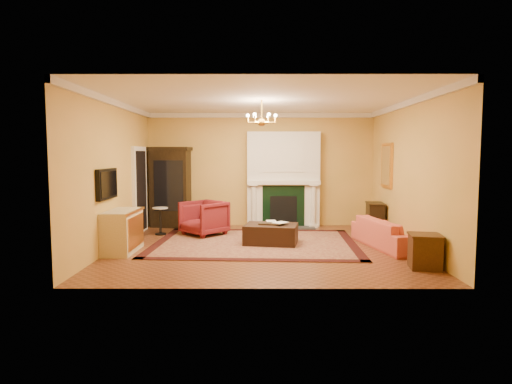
{
  "coord_description": "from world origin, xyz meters",
  "views": [
    {
      "loc": [
        -0.09,
        -8.69,
        1.9
      ],
      "look_at": [
        -0.11,
        0.3,
        1.12
      ],
      "focal_mm": 30.0,
      "sensor_mm": 36.0,
      "label": 1
    }
  ],
  "objects_px": {
    "wingback_armchair": "(204,216)",
    "console_table": "(375,218)",
    "leather_ottoman": "(271,234)",
    "coral_sofa": "(390,228)",
    "commode": "(122,231)",
    "pedestal_table": "(160,219)",
    "end_table": "(425,252)",
    "china_cabinet": "(170,189)"
  },
  "relations": [
    {
      "from": "pedestal_table",
      "to": "commode",
      "type": "bearing_deg",
      "value": -100.54
    },
    {
      "from": "pedestal_table",
      "to": "leather_ottoman",
      "type": "height_order",
      "value": "pedestal_table"
    },
    {
      "from": "pedestal_table",
      "to": "coral_sofa",
      "type": "relative_size",
      "value": 0.33
    },
    {
      "from": "pedestal_table",
      "to": "commode",
      "type": "relative_size",
      "value": 0.59
    },
    {
      "from": "pedestal_table",
      "to": "commode",
      "type": "height_order",
      "value": "commode"
    },
    {
      "from": "pedestal_table",
      "to": "end_table",
      "type": "bearing_deg",
      "value": -30.52
    },
    {
      "from": "commode",
      "to": "end_table",
      "type": "relative_size",
      "value": 2.0
    },
    {
      "from": "leather_ottoman",
      "to": "end_table",
      "type": "bearing_deg",
      "value": -27.72
    },
    {
      "from": "wingback_armchair",
      "to": "console_table",
      "type": "distance_m",
      "value": 4.14
    },
    {
      "from": "coral_sofa",
      "to": "leather_ottoman",
      "type": "height_order",
      "value": "coral_sofa"
    },
    {
      "from": "coral_sofa",
      "to": "leather_ottoman",
      "type": "xyz_separation_m",
      "value": [
        -2.42,
        0.33,
        -0.17
      ]
    },
    {
      "from": "china_cabinet",
      "to": "console_table",
      "type": "relative_size",
      "value": 2.82
    },
    {
      "from": "console_table",
      "to": "leather_ottoman",
      "type": "bearing_deg",
      "value": -146.95
    },
    {
      "from": "wingback_armchair",
      "to": "end_table",
      "type": "xyz_separation_m",
      "value": [
        4.07,
        -2.96,
        -0.17
      ]
    },
    {
      "from": "commode",
      "to": "coral_sofa",
      "type": "relative_size",
      "value": 0.55
    },
    {
      "from": "coral_sofa",
      "to": "end_table",
      "type": "distance_m",
      "value": 1.64
    },
    {
      "from": "commode",
      "to": "coral_sofa",
      "type": "distance_m",
      "value": 5.37
    },
    {
      "from": "coral_sofa",
      "to": "wingback_armchair",
      "type": "bearing_deg",
      "value": 60.21
    },
    {
      "from": "wingback_armchair",
      "to": "console_table",
      "type": "xyz_separation_m",
      "value": [
        4.13,
        0.3,
        -0.09
      ]
    },
    {
      "from": "console_table",
      "to": "coral_sofa",
      "type": "bearing_deg",
      "value": -89.02
    },
    {
      "from": "wingback_armchair",
      "to": "leather_ottoman",
      "type": "relative_size",
      "value": 0.83
    },
    {
      "from": "china_cabinet",
      "to": "wingback_armchair",
      "type": "relative_size",
      "value": 2.23
    },
    {
      "from": "commode",
      "to": "console_table",
      "type": "distance_m",
      "value": 5.88
    },
    {
      "from": "console_table",
      "to": "china_cabinet",
      "type": "bearing_deg",
      "value": 176.57
    },
    {
      "from": "china_cabinet",
      "to": "wingback_armchair",
      "type": "height_order",
      "value": "china_cabinet"
    },
    {
      "from": "wingback_armchair",
      "to": "pedestal_table",
      "type": "relative_size",
      "value": 1.37
    },
    {
      "from": "wingback_armchair",
      "to": "commode",
      "type": "bearing_deg",
      "value": -85.2
    },
    {
      "from": "wingback_armchair",
      "to": "console_table",
      "type": "bearing_deg",
      "value": 47.24
    },
    {
      "from": "console_table",
      "to": "end_table",
      "type": "bearing_deg",
      "value": -84.76
    },
    {
      "from": "coral_sofa",
      "to": "leather_ottoman",
      "type": "distance_m",
      "value": 2.45
    },
    {
      "from": "leather_ottoman",
      "to": "console_table",
      "type": "bearing_deg",
      "value": 37.0
    },
    {
      "from": "end_table",
      "to": "console_table",
      "type": "distance_m",
      "value": 3.26
    },
    {
      "from": "wingback_armchair",
      "to": "coral_sofa",
      "type": "height_order",
      "value": "wingback_armchair"
    },
    {
      "from": "coral_sofa",
      "to": "console_table",
      "type": "bearing_deg",
      "value": -16.63
    },
    {
      "from": "coral_sofa",
      "to": "console_table",
      "type": "distance_m",
      "value": 1.63
    },
    {
      "from": "coral_sofa",
      "to": "commode",
      "type": "bearing_deg",
      "value": 83.15
    },
    {
      "from": "wingback_armchair",
      "to": "leather_ottoman",
      "type": "height_order",
      "value": "wingback_armchair"
    },
    {
      "from": "leather_ottoman",
      "to": "pedestal_table",
      "type": "bearing_deg",
      "value": 168.19
    },
    {
      "from": "coral_sofa",
      "to": "leather_ottoman",
      "type": "relative_size",
      "value": 1.85
    },
    {
      "from": "commode",
      "to": "coral_sofa",
      "type": "height_order",
      "value": "commode"
    },
    {
      "from": "pedestal_table",
      "to": "china_cabinet",
      "type": "bearing_deg",
      "value": 88.99
    },
    {
      "from": "pedestal_table",
      "to": "coral_sofa",
      "type": "height_order",
      "value": "coral_sofa"
    }
  ]
}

